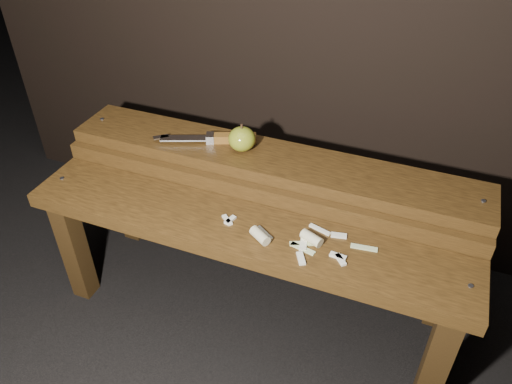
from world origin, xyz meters
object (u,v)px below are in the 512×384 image
(apple, at_px, (242,139))
(bench_rear_tier, at_px, (269,181))
(knife, at_px, (222,138))
(bench_front_tier, at_px, (239,247))

(apple, bearing_deg, bench_rear_tier, -2.88)
(bench_rear_tier, distance_m, knife, 0.19)
(apple, bearing_deg, bench_front_tier, -69.62)
(apple, height_order, knife, apple)
(bench_rear_tier, bearing_deg, bench_front_tier, -90.00)
(bench_rear_tier, xyz_separation_m, apple, (-0.09, 0.00, 0.12))
(bench_rear_tier, bearing_deg, knife, 172.38)
(bench_front_tier, relative_size, apple, 14.73)
(bench_rear_tier, xyz_separation_m, knife, (-0.16, 0.02, 0.10))
(bench_front_tier, bearing_deg, apple, 110.38)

